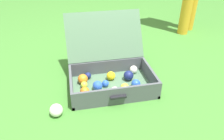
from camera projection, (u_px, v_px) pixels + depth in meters
name	position (u px, v px, depth m)	size (l,w,h in m)	color
ground_plane	(115.00, 93.00, 1.57)	(16.00, 16.00, 0.00)	#3D7A2D
open_suitcase	(110.00, 71.00, 1.62)	(0.62, 0.63, 0.48)	#4C7051
stray_ball_on_grass	(56.00, 110.00, 1.35)	(0.08, 0.08, 0.08)	white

